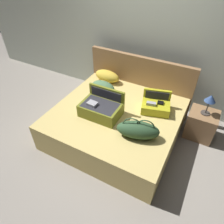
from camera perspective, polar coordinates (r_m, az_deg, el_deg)
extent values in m
plane|color=gray|center=(3.32, -2.21, -10.42)|extent=(12.00, 12.00, 0.00)
cube|color=#B7C1B2|center=(3.84, 10.48, 20.26)|extent=(8.00, 0.10, 2.60)
cube|color=tan|center=(3.38, 1.08, -3.18)|extent=(1.91, 1.79, 0.49)
cube|color=olive|center=(3.91, 7.53, 8.08)|extent=(1.95, 0.08, 1.03)
cube|color=olive|center=(3.10, -3.25, 0.51)|extent=(0.60, 0.39, 0.20)
cube|color=#28282D|center=(3.08, -3.27, 0.95)|extent=(0.53, 0.34, 0.14)
cube|color=#99999E|center=(3.04, -5.47, 2.30)|extent=(0.15, 0.12, 0.05)
cube|color=olive|center=(3.19, -1.44, 3.85)|extent=(0.59, 0.05, 0.38)
cube|color=#28282D|center=(3.17, -1.66, 3.62)|extent=(0.51, 0.02, 0.32)
cube|color=gold|center=(3.26, 11.94, 1.18)|extent=(0.49, 0.39, 0.14)
cube|color=#28282D|center=(3.25, 11.99, 1.48)|extent=(0.43, 0.35, 0.10)
cube|color=#99999E|center=(3.18, 10.79, 2.24)|extent=(0.15, 0.09, 0.05)
cube|color=black|center=(3.24, 13.28, 2.46)|extent=(0.10, 0.10, 0.03)
cube|color=gold|center=(3.35, 12.27, 3.93)|extent=(0.42, 0.16, 0.29)
cube|color=#28282D|center=(3.33, 12.25, 3.65)|extent=(0.35, 0.11, 0.25)
ellipsoid|color=#2D4C2D|center=(2.78, 7.18, -4.96)|extent=(0.62, 0.41, 0.24)
torus|color=#2D4C2D|center=(2.73, 5.49, -3.74)|extent=(0.25, 0.09, 0.26)
torus|color=#2D4C2D|center=(2.73, 9.09, -4.20)|extent=(0.25, 0.09, 0.26)
ellipsoid|color=gold|center=(3.93, -1.34, 9.94)|extent=(0.52, 0.28, 0.21)
ellipsoid|color=#4C724C|center=(3.60, -2.47, 6.84)|extent=(0.48, 0.32, 0.21)
cube|color=olive|center=(3.67, 23.40, -3.16)|extent=(0.44, 0.40, 0.47)
cylinder|color=#3F3833|center=(3.53, 24.41, -0.25)|extent=(0.14, 0.14, 0.02)
cylinder|color=#4C443D|center=(3.46, 24.93, 1.25)|extent=(0.02, 0.02, 0.22)
cone|color=navy|center=(3.37, 25.69, 3.43)|extent=(0.16, 0.16, 0.11)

